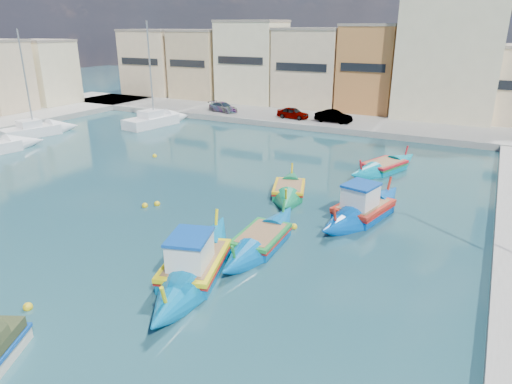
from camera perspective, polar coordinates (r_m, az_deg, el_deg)
The scene contains 14 objects.
ground at distance 23.52m, azimuth -15.68°, elevation -6.12°, with size 160.00×160.00×0.00m, color #14343D.
north_quay at distance 50.35m, azimuth 9.80°, elevation 8.57°, with size 80.00×8.00×0.60m, color gray.
north_townhouses at distance 55.29m, azimuth 19.35°, elevation 13.70°, with size 83.20×7.87×10.19m.
church_block at distance 55.32m, azimuth 23.41°, elevation 16.78°, with size 10.00×10.00×19.10m.
parked_cars at distance 50.85m, azimuth 3.06°, elevation 9.97°, with size 17.43×2.39×1.26m.
luzzu_turquoise_cabin at distance 20.00m, azimuth -7.64°, elevation -9.13°, with size 4.94×10.07×3.17m.
luzzu_blue_cabin at distance 26.20m, azimuth 13.23°, elevation -2.22°, with size 4.05×9.07×3.12m.
luzzu_cyan_mid at distance 34.98m, azimuth 15.70°, elevation 2.99°, with size 4.70×8.37×2.43m.
luzzu_green at distance 28.92m, azimuth 4.14°, elevation 0.13°, with size 4.12×7.38×2.26m.
luzzu_blue_south at distance 22.33m, azimuth 0.69°, elevation -6.05°, with size 2.25×8.27×2.37m.
yacht_north at distance 51.45m, azimuth -11.43°, elevation 8.88°, with size 3.67×8.81×11.41m.
yacht_midnorth at distance 50.06m, azimuth -24.68°, elevation 7.12°, with size 3.99×7.81×10.63m.
yacht_mid at distance 44.61m, azimuth -28.99°, elevation 5.01°, with size 3.39×8.37×10.26m.
mooring_buoys at distance 26.56m, azimuth -2.59°, elevation -2.07°, with size 25.86×25.37×0.36m.
Camera 1 is at (14.99, -15.07, 10.07)m, focal length 32.00 mm.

